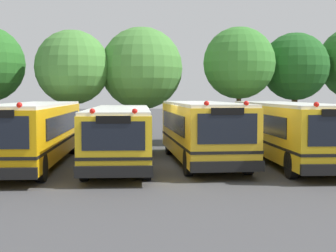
# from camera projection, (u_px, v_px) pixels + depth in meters

# --- Properties ---
(ground_plane) EXTENTS (160.00, 160.00, 0.00)m
(ground_plane) POSITION_uv_depth(u_px,v_px,m) (162.00, 164.00, 21.04)
(ground_plane) COLOR #424244
(school_bus_1) EXTENTS (2.63, 11.39, 2.70)m
(school_bus_1) POSITION_uv_depth(u_px,v_px,m) (35.00, 131.00, 20.58)
(school_bus_1) COLOR #EAA80C
(school_bus_1) RESTS_ON ground_plane
(school_bus_2) EXTENTS (2.70, 10.94, 2.50)m
(school_bus_2) POSITION_uv_depth(u_px,v_px,m) (120.00, 133.00, 20.76)
(school_bus_2) COLOR yellow
(school_bus_2) RESTS_ON ground_plane
(school_bus_3) EXTENTS (2.77, 9.81, 2.72)m
(school_bus_3) POSITION_uv_depth(u_px,v_px,m) (202.00, 130.00, 21.24)
(school_bus_3) COLOR yellow
(school_bus_3) RESTS_ON ground_plane
(school_bus_4) EXTENTS (2.64, 11.39, 2.70)m
(school_bus_4) POSITION_uv_depth(u_px,v_px,m) (286.00, 129.00, 21.39)
(school_bus_4) COLOR yellow
(school_bus_4) RESTS_ON ground_plane
(tree_2) EXTENTS (4.28, 4.28, 6.62)m
(tree_2) POSITION_uv_depth(u_px,v_px,m) (73.00, 67.00, 28.41)
(tree_2) COLOR #4C3823
(tree_2) RESTS_ON ground_plane
(tree_3) EXTENTS (4.88, 4.88, 6.92)m
(tree_3) POSITION_uv_depth(u_px,v_px,m) (144.00, 69.00, 29.41)
(tree_3) COLOR #4C3823
(tree_3) RESTS_ON ground_plane
(tree_4) EXTENTS (4.27, 4.27, 6.94)m
(tree_4) POSITION_uv_depth(u_px,v_px,m) (239.00, 62.00, 29.36)
(tree_4) COLOR #4C3823
(tree_4) RESTS_ON ground_plane
(tree_5) EXTENTS (4.20, 4.20, 6.76)m
(tree_5) POSITION_uv_depth(u_px,v_px,m) (297.00, 67.00, 30.87)
(tree_5) COLOR #4C3823
(tree_5) RESTS_ON ground_plane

